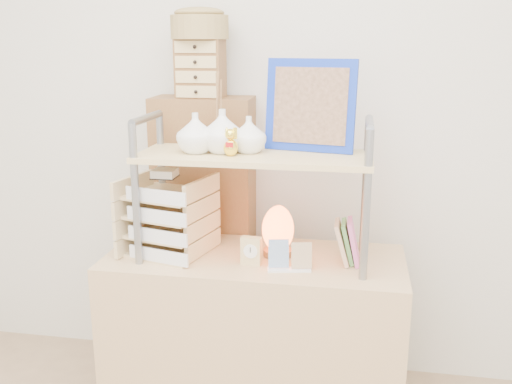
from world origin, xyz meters
TOP-DOWN VIEW (x-y plane):
  - desk at (0.00, 1.20)m, footprint 1.20×0.50m
  - cabinet at (-0.30, 1.57)m, footprint 0.46×0.26m
  - hutch at (-0.02, 1.21)m, footprint 0.90×0.34m
  - letter_tray at (-0.35, 1.18)m, footprint 0.35×0.34m
  - salt_lamp at (0.09, 1.23)m, footprint 0.14×0.13m
  - desk_clock at (0.00, 1.12)m, footprint 0.08×0.04m
  - postcard_stand at (0.16, 1.09)m, footprint 0.17×0.08m
  - drawer_chest at (-0.30, 1.55)m, footprint 0.20×0.16m
  - woven_basket at (-0.30, 1.55)m, footprint 0.25×0.25m

SIDE VIEW (x-z plane):
  - desk at x=0.00m, z-range 0.00..0.75m
  - cabinet at x=-0.30m, z-range 0.00..1.35m
  - postcard_stand at x=0.16m, z-range 0.72..0.84m
  - desk_clock at x=0.00m, z-range 0.75..0.86m
  - salt_lamp at x=0.09m, z-range 0.75..0.96m
  - letter_tray at x=-0.35m, z-range 0.71..1.07m
  - hutch at x=-0.02m, z-range 0.81..1.59m
  - drawer_chest at x=-0.30m, z-range 1.35..1.60m
  - woven_basket at x=-0.30m, z-range 1.60..1.70m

